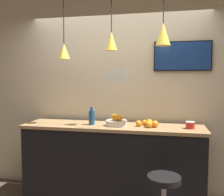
% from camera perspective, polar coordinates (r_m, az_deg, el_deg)
% --- Properties ---
extents(back_wall, '(8.00, 0.06, 2.90)m').
position_cam_1_polar(back_wall, '(3.55, 1.33, 1.78)').
color(back_wall, beige).
rests_on(back_wall, ground_plane).
extents(service_counter, '(2.32, 0.56, 1.02)m').
position_cam_1_polar(service_counter, '(3.35, 0.00, -14.79)').
color(service_counter, black).
rests_on(service_counter, ground_plane).
extents(bar_stool, '(0.36, 0.36, 0.63)m').
position_cam_1_polar(bar_stool, '(2.77, 11.73, -20.94)').
color(bar_stool, '#B7B7BC').
rests_on(bar_stool, ground_plane).
extents(fruit_bowl, '(0.27, 0.27, 0.15)m').
position_cam_1_polar(fruit_bowl, '(3.17, 1.05, -5.36)').
color(fruit_bowl, beige).
rests_on(fruit_bowl, service_counter).
extents(orange_pile, '(0.28, 0.22, 0.08)m').
position_cam_1_polar(orange_pile, '(3.15, 8.29, -5.80)').
color(orange_pile, orange).
rests_on(orange_pile, service_counter).
extents(juice_bottle, '(0.08, 0.08, 0.23)m').
position_cam_1_polar(juice_bottle, '(3.25, -4.66, -4.40)').
color(juice_bottle, navy).
rests_on(juice_bottle, service_counter).
extents(spread_jar, '(0.11, 0.11, 0.08)m').
position_cam_1_polar(spread_jar, '(3.14, 17.43, -5.93)').
color(spread_jar, red).
rests_on(spread_jar, service_counter).
extents(pendant_lamp_left, '(0.15, 0.15, 0.93)m').
position_cam_1_polar(pendant_lamp_left, '(3.34, -10.90, 10.60)').
color(pendant_lamp_left, black).
extents(pendant_lamp_middle, '(0.15, 0.15, 0.84)m').
position_cam_1_polar(pendant_lamp_middle, '(3.16, -0.14, 12.93)').
color(pendant_lamp_middle, black).
extents(pendant_lamp_right, '(0.18, 0.18, 0.79)m').
position_cam_1_polar(pendant_lamp_right, '(3.10, 11.62, 14.10)').
color(pendant_lamp_right, black).
extents(mounted_tv, '(0.74, 0.04, 0.39)m').
position_cam_1_polar(mounted_tv, '(3.45, 15.77, 9.21)').
color(mounted_tv, black).
extents(hanging_menu_board, '(0.24, 0.01, 0.17)m').
position_cam_1_polar(hanging_menu_board, '(2.95, 1.10, 5.39)').
color(hanging_menu_board, white).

